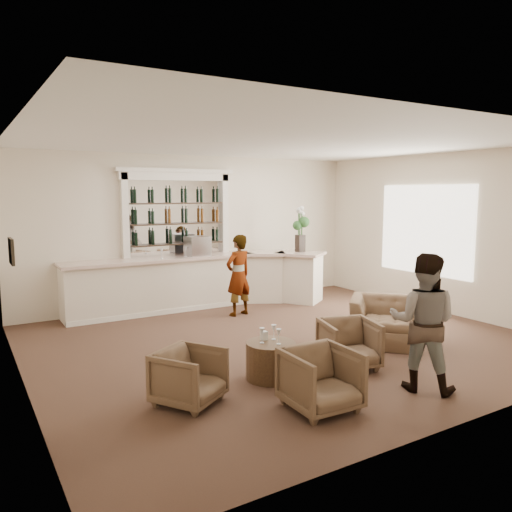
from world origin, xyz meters
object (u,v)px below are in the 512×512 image
at_px(guest, 423,322).
at_px(armchair_center, 321,379).
at_px(cocktail_table, 271,360).
at_px(espresso_machine, 198,246).
at_px(armchair_far, 387,321).
at_px(armchair_right, 349,344).
at_px(armchair_left, 189,377).
at_px(flower_vase, 300,226).
at_px(bar_counter, 200,282).
at_px(sommelier, 238,275).

xyz_separation_m(guest, armchair_center, (-1.48, 0.18, -0.52)).
xyz_separation_m(cocktail_table, espresso_machine, (0.92, 4.34, 1.10)).
bearing_deg(armchair_far, armchair_right, -110.90).
relative_size(armchair_left, armchair_far, 0.62).
height_order(armchair_left, espresso_machine, espresso_machine).
distance_m(espresso_machine, flower_vase, 2.41).
height_order(bar_counter, armchair_center, bar_counter).
relative_size(guest, armchair_far, 1.49).
distance_m(armchair_right, espresso_machine, 4.68).
distance_m(cocktail_table, armchair_center, 1.12).
height_order(sommelier, armchair_right, sommelier).
xyz_separation_m(guest, armchair_far, (1.06, 1.62, -0.49)).
distance_m(bar_counter, sommelier, 1.11).
height_order(cocktail_table, armchair_right, armchair_right).
relative_size(guest, espresso_machine, 3.69).
bearing_deg(bar_counter, espresso_machine, 128.21).
bearing_deg(flower_vase, armchair_far, -101.91).
bearing_deg(armchair_right, cocktail_table, -173.25).
bearing_deg(armchair_left, bar_counter, 31.29).
height_order(bar_counter, espresso_machine, espresso_machine).
relative_size(sommelier, flower_vase, 1.60).
height_order(guest, flower_vase, flower_vase).
bearing_deg(espresso_machine, armchair_right, -90.15).
bearing_deg(cocktail_table, armchair_center, -91.73).
relative_size(armchair_center, armchair_right, 1.04).
relative_size(sommelier, armchair_left, 2.28).
height_order(espresso_machine, flower_vase, flower_vase).
bearing_deg(armchair_far, guest, -76.39).
relative_size(armchair_left, armchair_right, 0.95).
bearing_deg(guest, armchair_center, 47.68).
bearing_deg(espresso_machine, bar_counter, -55.43).
xyz_separation_m(cocktail_table, armchair_center, (-0.03, -1.12, 0.11)).
xyz_separation_m(armchair_center, armchair_right, (1.23, 0.90, -0.01)).
distance_m(guest, armchair_left, 2.98).
distance_m(sommelier, flower_vase, 2.15).
bearing_deg(flower_vase, guest, -109.40).
xyz_separation_m(sommelier, armchair_left, (-2.60, -3.46, -0.50)).
bearing_deg(cocktail_table, bar_counter, 77.48).
bearing_deg(armchair_right, espresso_machine, 110.44).
relative_size(cocktail_table, guest, 0.38).
bearing_deg(espresso_machine, guest, -88.31).
xyz_separation_m(sommelier, flower_vase, (1.90, 0.49, 0.89)).
relative_size(sommelier, espresso_machine, 3.49).
xyz_separation_m(armchair_left, espresso_machine, (2.18, 4.53, 1.02)).
bearing_deg(armchair_right, armchair_far, 39.30).
relative_size(cocktail_table, armchair_center, 0.85).
bearing_deg(sommelier, bar_counter, -81.78).
distance_m(armchair_center, espresso_machine, 5.63).
distance_m(guest, flower_vase, 5.44).
height_order(guest, armchair_left, guest).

